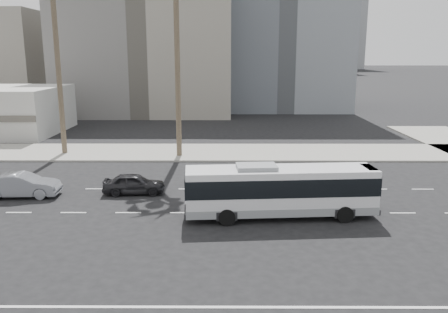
{
  "coord_description": "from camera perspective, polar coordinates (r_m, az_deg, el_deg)",
  "views": [
    {
      "loc": [
        -0.67,
        -23.52,
        8.45
      ],
      "look_at": [
        -0.77,
        4.0,
        2.27
      ],
      "focal_mm": 36.45,
      "sensor_mm": 36.0,
      "label": 1
    }
  ],
  "objects": [
    {
      "name": "ground",
      "position": [
        25.0,
        1.75,
        -7.1
      ],
      "size": [
        700.0,
        700.0,
        0.0
      ],
      "primitive_type": "plane",
      "color": "black",
      "rests_on": "ground"
    },
    {
      "name": "sidewalk_north",
      "position": [
        39.92,
        1.17,
        0.54
      ],
      "size": [
        120.0,
        7.0,
        0.15
      ],
      "primitive_type": "cube",
      "color": "gray",
      "rests_on": "ground"
    },
    {
      "name": "midrise_beige_west",
      "position": [
        69.45,
        -9.42,
        12.95
      ],
      "size": [
        24.0,
        18.0,
        18.0
      ],
      "primitive_type": "cube",
      "color": "slate",
      "rests_on": "ground"
    },
    {
      "name": "midrise_gray_center",
      "position": [
        76.15,
        7.02,
        15.99
      ],
      "size": [
        20.0,
        20.0,
        26.0
      ],
      "primitive_type": "cube",
      "color": "slate",
      "rests_on": "ground"
    },
    {
      "name": "civic_tower",
      "position": [
        275.21,
        -0.07,
        19.0
      ],
      "size": [
        42.0,
        42.0,
        129.0
      ],
      "color": "#B5B3A6",
      "rests_on": "ground"
    },
    {
      "name": "highrise_right",
      "position": [
        258.97,
        10.93,
        18.33
      ],
      "size": [
        26.0,
        26.0,
        70.0
      ],
      "primitive_type": "cube",
      "color": "slate",
      "rests_on": "ground"
    },
    {
      "name": "highrise_far",
      "position": [
        292.99,
        14.79,
        16.48
      ],
      "size": [
        22.0,
        22.0,
        60.0
      ],
      "primitive_type": "cube",
      "color": "slate",
      "rests_on": "ground"
    },
    {
      "name": "city_bus",
      "position": [
        24.17,
        7.09,
        -4.13
      ],
      "size": [
        10.14,
        2.97,
        2.87
      ],
      "rotation": [
        0.0,
        0.0,
        0.07
      ],
      "color": "silver",
      "rests_on": "ground"
    },
    {
      "name": "car_a",
      "position": [
        28.74,
        -11.23,
        -3.35
      ],
      "size": [
        1.73,
        3.86,
        1.29
      ],
      "primitive_type": "imported",
      "rotation": [
        0.0,
        0.0,
        1.63
      ],
      "color": "black",
      "rests_on": "ground"
    },
    {
      "name": "car_b",
      "position": [
        30.15,
        -24.03,
        -3.3
      ],
      "size": [
        1.84,
        4.54,
        1.47
      ],
      "primitive_type": "imported",
      "rotation": [
        0.0,
        0.0,
        1.64
      ],
      "color": "gray",
      "rests_on": "ground"
    }
  ]
}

